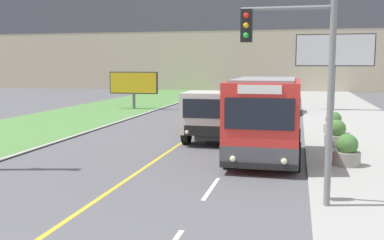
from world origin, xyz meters
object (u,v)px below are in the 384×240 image
(car_distant, at_px, (286,104))
(traffic_light_mast, at_px, (302,71))
(dump_truck, at_px, (216,115))
(planter_round_third, at_px, (333,124))
(city_bus, at_px, (265,119))
(planter_round_near, at_px, (347,151))
(billboard_large, at_px, (335,52))
(billboard_small, at_px, (134,84))
(planter_round_second, at_px, (336,135))

(car_distant, xyz_separation_m, traffic_light_mast, (0.88, -22.38, 2.73))
(dump_truck, height_order, planter_round_third, dump_truck)
(city_bus, distance_m, dump_truck, 4.61)
(car_distant, height_order, traffic_light_mast, traffic_light_mast)
(planter_round_near, height_order, planter_round_third, planter_round_third)
(traffic_light_mast, height_order, planter_round_third, traffic_light_mast)
(city_bus, distance_m, billboard_large, 19.77)
(billboard_small, bearing_deg, billboard_large, 7.61)
(city_bus, bearing_deg, dump_truck, 123.42)
(planter_round_third, bearing_deg, planter_round_second, -92.33)
(billboard_small, xyz_separation_m, planter_round_third, (14.56, -10.14, -1.47))
(car_distant, distance_m, billboard_small, 12.02)
(city_bus, relative_size, planter_round_third, 4.85)
(car_distant, bearing_deg, dump_truck, -102.34)
(dump_truck, height_order, planter_round_second, dump_truck)
(dump_truck, xyz_separation_m, planter_round_near, (5.41, -4.35, -0.64))
(car_distant, xyz_separation_m, planter_round_second, (2.46, -13.81, -0.10))
(city_bus, distance_m, billboard_small, 20.68)
(dump_truck, distance_m, billboard_large, 16.92)
(planter_round_near, height_order, planter_round_second, planter_round_second)
(billboard_large, bearing_deg, city_bus, -101.23)
(car_distant, xyz_separation_m, planter_round_third, (2.61, -10.06, -0.12))
(city_bus, height_order, car_distant, city_bus)
(billboard_small, xyz_separation_m, planter_round_near, (14.46, -17.64, -1.47))
(billboard_large, relative_size, planter_round_second, 5.07)
(city_bus, height_order, traffic_light_mast, traffic_light_mast)
(dump_truck, relative_size, planter_round_third, 5.81)
(city_bus, height_order, dump_truck, city_bus)
(planter_round_second, bearing_deg, traffic_light_mast, -100.42)
(planter_round_near, bearing_deg, planter_round_third, 89.25)
(traffic_light_mast, distance_m, planter_round_second, 9.16)
(planter_round_third, bearing_deg, car_distant, 104.56)
(traffic_light_mast, distance_m, billboard_small, 25.90)
(city_bus, bearing_deg, planter_round_near, -10.16)
(city_bus, distance_m, traffic_light_mast, 5.79)
(planter_round_second, bearing_deg, city_bus, -131.09)
(car_distant, xyz_separation_m, billboard_small, (-11.95, 0.07, 1.35))
(traffic_light_mast, bearing_deg, car_distant, 92.26)
(dump_truck, relative_size, car_distant, 1.51)
(dump_truck, bearing_deg, city_bus, -56.58)
(city_bus, bearing_deg, traffic_light_mast, -76.88)
(billboard_small, xyz_separation_m, planter_round_second, (14.41, -13.89, -1.45))
(car_distant, height_order, billboard_small, billboard_small)
(car_distant, bearing_deg, billboard_large, 31.74)
(planter_round_second, bearing_deg, car_distant, 100.10)
(car_distant, bearing_deg, city_bus, -91.21)
(billboard_small, relative_size, planter_round_near, 3.59)
(city_bus, xyz_separation_m, billboard_large, (3.81, 19.18, 2.91))
(city_bus, relative_size, planter_round_near, 4.88)
(billboard_small, distance_m, planter_round_third, 17.80)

